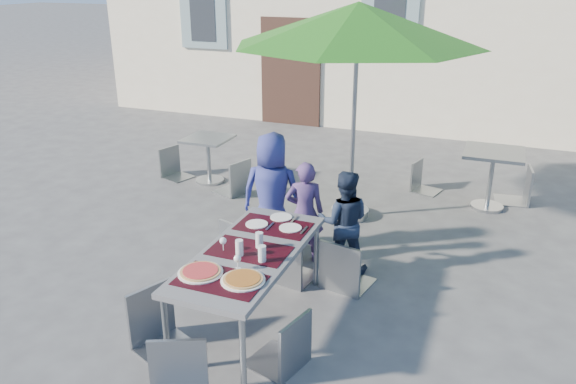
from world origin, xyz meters
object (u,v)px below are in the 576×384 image
at_px(child_2, 344,222).
at_px(cafe_table_0, 208,153).
at_px(bg_chair_l_0, 172,145).
at_px(child_1, 305,213).
at_px(bg_chair_r_0, 235,156).
at_px(chair_4, 285,310).
at_px(cafe_table_1, 492,167).
at_px(chair_3, 155,285).
at_px(chair_1, 288,231).
at_px(bg_chair_r_1, 524,163).
at_px(chair_2, 345,235).
at_px(pizza_near_left, 200,272).
at_px(pizza_near_right, 243,279).
at_px(dining_table, 250,256).
at_px(bg_chair_l_1, 424,159).
at_px(child_0, 272,194).
at_px(chair_5, 173,342).
at_px(patio_umbrella, 358,25).
at_px(chair_0, 241,216).

xyz_separation_m(child_2, cafe_table_0, (-2.71, 1.92, -0.10)).
relative_size(child_2, bg_chair_l_0, 1.29).
relative_size(child_1, bg_chair_r_0, 1.20).
relative_size(chair_4, cafe_table_1, 1.15).
bearing_deg(bg_chair_r_0, chair_3, -74.14).
height_order(chair_1, bg_chair_r_1, chair_1).
xyz_separation_m(chair_2, bg_chair_r_0, (-2.23, 2.00, -0.04)).
bearing_deg(cafe_table_0, cafe_table_1, 6.61).
bearing_deg(chair_1, chair_3, -114.73).
relative_size(chair_1, chair_2, 0.98).
bearing_deg(pizza_near_left, bg_chair_r_0, 112.23).
xyz_separation_m(pizza_near_right, chair_1, (-0.13, 1.32, -0.18)).
bearing_deg(pizza_near_right, dining_table, 109.57).
xyz_separation_m(child_1, bg_chair_l_1, (0.89, 2.70, -0.10)).
bearing_deg(chair_3, child_2, 59.38).
bearing_deg(bg_chair_l_0, pizza_near_left, -54.55).
bearing_deg(dining_table, child_0, 105.20).
height_order(pizza_near_right, chair_4, chair_4).
bearing_deg(chair_1, chair_5, -92.74).
height_order(dining_table, bg_chair_r_0, bg_chair_r_0).
bearing_deg(bg_chair_l_0, bg_chair_r_0, -13.54).
xyz_separation_m(patio_umbrella, bg_chair_l_1, (0.74, 1.33, -1.98)).
bearing_deg(bg_chair_r_0, chair_2, -41.92).
bearing_deg(cafe_table_1, chair_2, -114.40).
bearing_deg(chair_2, chair_0, 176.82).
bearing_deg(chair_2, bg_chair_l_0, 146.50).
bearing_deg(bg_chair_l_1, dining_table, -103.00).
height_order(child_1, child_2, child_1).
distance_m(chair_0, bg_chair_l_0, 3.20).
distance_m(dining_table, chair_4, 0.73).
relative_size(dining_table, bg_chair_l_1, 2.20).
xyz_separation_m(child_0, chair_2, (1.02, -0.52, -0.10)).
relative_size(chair_3, bg_chair_l_0, 1.15).
xyz_separation_m(pizza_near_left, chair_2, (0.83, 1.41, -0.16)).
height_order(pizza_near_right, patio_umbrella, patio_umbrella).
bearing_deg(pizza_near_left, chair_0, 103.56).
height_order(chair_1, chair_5, chair_1).
relative_size(pizza_near_right, bg_chair_r_0, 0.37).
bearing_deg(bg_chair_r_1, patio_umbrella, -147.03).
xyz_separation_m(chair_5, cafe_table_0, (-2.16, 4.39, -0.11)).
bearing_deg(chair_5, chair_4, 50.95).
distance_m(chair_3, bg_chair_r_1, 5.49).
xyz_separation_m(pizza_near_right, cafe_table_1, (1.71, 4.17, -0.17)).
distance_m(child_2, bg_chair_r_1, 3.31).
relative_size(chair_1, chair_3, 0.98).
xyz_separation_m(child_0, child_2, (0.89, -0.14, -0.14)).
bearing_deg(child_0, cafe_table_1, -145.00).
xyz_separation_m(child_1, bg_chair_l_0, (-2.89, 1.87, -0.07)).
xyz_separation_m(dining_table, child_2, (0.51, 1.28, -0.12)).
bearing_deg(chair_3, chair_1, 65.27).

